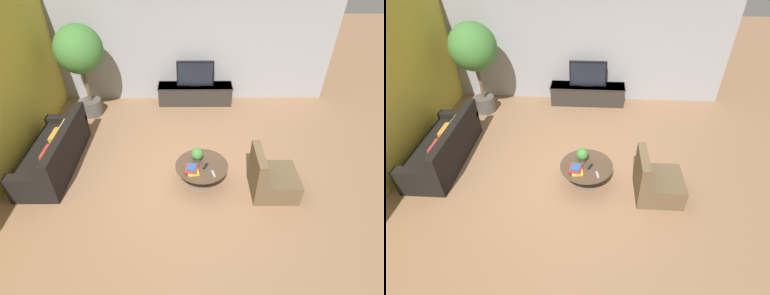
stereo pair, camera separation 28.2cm
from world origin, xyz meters
TOP-DOWN VIEW (x-y plane):
  - ground_plane at (0.00, 0.00)m, footprint 24.00×24.00m
  - back_wall_stone at (0.00, 3.26)m, footprint 7.40×0.12m
  - media_console at (0.27, 2.94)m, footprint 1.92×0.50m
  - television at (0.27, 2.94)m, footprint 0.93×0.13m
  - coffee_table at (0.35, -0.06)m, footprint 0.95×0.95m
  - couch_by_wall at (-2.50, 0.44)m, footprint 0.84×2.10m
  - armchair_wicker at (1.57, -0.29)m, footprint 0.80×0.76m
  - potted_palm_tall at (-2.30, 2.39)m, footprint 1.05×1.05m
  - potted_plant_tabletop at (0.26, 0.05)m, footprint 0.22×0.22m
  - book_stack at (0.17, -0.21)m, footprint 0.25×0.30m
  - remote_black at (0.41, -0.09)m, footprint 0.11×0.16m
  - remote_silver at (0.54, -0.30)m, footprint 0.07×0.16m

SIDE VIEW (x-z plane):
  - ground_plane at x=0.00m, z-range 0.00..0.00m
  - media_console at x=0.27m, z-range 0.01..0.51m
  - armchair_wicker at x=1.57m, z-range -0.16..0.70m
  - coffee_table at x=0.35m, z-range 0.08..0.48m
  - couch_by_wall at x=-2.50m, z-range -0.13..0.71m
  - remote_black at x=0.41m, z-range 0.40..0.42m
  - remote_silver at x=0.54m, z-range 0.40..0.42m
  - book_stack at x=0.17m, z-range 0.40..0.49m
  - potted_plant_tabletop at x=0.26m, z-range 0.42..0.71m
  - television at x=0.27m, z-range 0.50..1.14m
  - back_wall_stone at x=0.00m, z-range 0.00..3.00m
  - potted_palm_tall at x=-2.30m, z-range 0.45..2.63m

